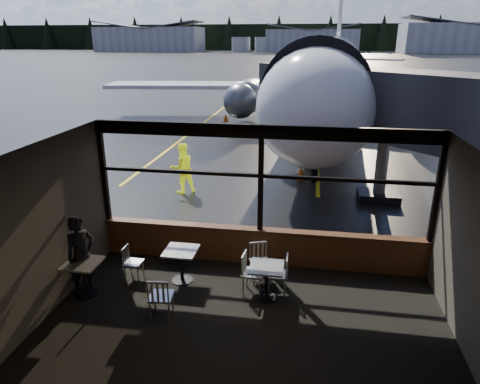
% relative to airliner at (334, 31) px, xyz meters
% --- Properties ---
extents(ground_plane, '(520.00, 520.00, 0.00)m').
position_rel_airliner_xyz_m(ground_plane, '(-2.25, 100.51, -5.76)').
color(ground_plane, black).
rests_on(ground_plane, ground).
extents(carpet_floor, '(8.00, 6.00, 0.01)m').
position_rel_airliner_xyz_m(carpet_floor, '(-2.25, -22.49, -5.75)').
color(carpet_floor, black).
rests_on(carpet_floor, ground).
extents(ceiling, '(8.00, 6.00, 0.04)m').
position_rel_airliner_xyz_m(ceiling, '(-2.25, -22.49, -2.26)').
color(ceiling, '#38332D').
rests_on(ceiling, ground).
extents(wall_left, '(0.04, 6.00, 3.50)m').
position_rel_airliner_xyz_m(wall_left, '(-6.25, -22.49, -4.01)').
color(wall_left, '#514A41').
rests_on(wall_left, ground).
extents(window_sill, '(8.00, 0.28, 0.90)m').
position_rel_airliner_xyz_m(window_sill, '(-2.25, -19.49, -5.31)').
color(window_sill, '#4D2917').
rests_on(window_sill, ground).
extents(window_header, '(8.00, 0.18, 0.30)m').
position_rel_airliner_xyz_m(window_header, '(-2.25, -19.49, -2.41)').
color(window_header, black).
rests_on(window_header, ground).
extents(mullion_left, '(0.12, 0.12, 2.60)m').
position_rel_airliner_xyz_m(mullion_left, '(-6.20, -19.49, -3.56)').
color(mullion_left, black).
rests_on(mullion_left, ground).
extents(mullion_centre, '(0.12, 0.12, 2.60)m').
position_rel_airliner_xyz_m(mullion_centre, '(-2.25, -19.49, -3.56)').
color(mullion_centre, black).
rests_on(mullion_centre, ground).
extents(mullion_right, '(0.12, 0.12, 2.60)m').
position_rel_airliner_xyz_m(mullion_right, '(1.70, -19.49, -3.56)').
color(mullion_right, black).
rests_on(mullion_right, ground).
extents(window_transom, '(8.00, 0.10, 0.08)m').
position_rel_airliner_xyz_m(window_transom, '(-2.25, -19.49, -3.46)').
color(window_transom, black).
rests_on(window_transom, ground).
extents(airliner, '(33.95, 39.78, 11.51)m').
position_rel_airliner_xyz_m(airliner, '(0.00, 0.00, 0.00)').
color(airliner, white).
rests_on(airliner, ground_plane).
extents(jet_bridge, '(8.34, 10.20, 4.45)m').
position_rel_airliner_xyz_m(jet_bridge, '(1.35, -13.99, -3.53)').
color(jet_bridge, '#2B2A2D').
rests_on(jet_bridge, ground_plane).
extents(cafe_table_near, '(0.71, 0.71, 0.79)m').
position_rel_airliner_xyz_m(cafe_table_near, '(-1.92, -21.03, -5.36)').
color(cafe_table_near, '#A29B94').
rests_on(cafe_table_near, carpet_floor).
extents(cafe_table_mid, '(0.73, 0.73, 0.81)m').
position_rel_airliner_xyz_m(cafe_table_mid, '(-3.92, -20.65, -5.35)').
color(cafe_table_mid, gray).
rests_on(cafe_table_mid, carpet_floor).
extents(cafe_table_left, '(0.73, 0.73, 0.80)m').
position_rel_airliner_xyz_m(cafe_table_left, '(-5.85, -21.54, -5.35)').
color(cafe_table_left, gray).
rests_on(cafe_table_left, carpet_floor).
extents(chair_near_e, '(0.51, 0.51, 0.92)m').
position_rel_airliner_xyz_m(chair_near_e, '(-1.71, -20.79, -5.29)').
color(chair_near_e, beige).
rests_on(chair_near_e, carpet_floor).
extents(chair_near_w, '(0.56, 0.56, 0.96)m').
position_rel_airliner_xyz_m(chair_near_w, '(-2.23, -20.86, -5.28)').
color(chair_near_w, beige).
rests_on(chair_near_w, carpet_floor).
extents(chair_near_n, '(0.64, 0.64, 0.92)m').
position_rel_airliner_xyz_m(chair_near_n, '(-2.14, -20.35, -5.30)').
color(chair_near_n, '#AFAB9E').
rests_on(chair_near_n, carpet_floor).
extents(chair_mid_s, '(0.58, 0.58, 0.97)m').
position_rel_airliner_xyz_m(chair_mid_s, '(-3.92, -22.05, -5.27)').
color(chair_mid_s, beige).
rests_on(chair_mid_s, carpet_floor).
extents(chair_mid_w, '(0.46, 0.46, 0.83)m').
position_rel_airliner_xyz_m(chair_mid_w, '(-5.06, -20.73, -5.34)').
color(chair_mid_w, '#B8B3A6').
rests_on(chair_mid_w, carpet_floor).
extents(passenger, '(0.72, 0.78, 1.79)m').
position_rel_airliner_xyz_m(passenger, '(-5.95, -21.38, -4.86)').
color(passenger, black).
rests_on(passenger, carpet_floor).
extents(ground_crew, '(1.13, 1.09, 1.83)m').
position_rel_airliner_xyz_m(ground_crew, '(-5.66, -14.68, -4.84)').
color(ground_crew, '#BFF219').
rests_on(ground_crew, ground_plane).
extents(cone_nose, '(0.36, 0.36, 0.49)m').
position_rel_airliner_xyz_m(cone_nose, '(-1.10, -10.70, -5.51)').
color(cone_nose, '#E16407').
rests_on(cone_nose, ground_plane).
extents(cone_wing, '(0.36, 0.36, 0.50)m').
position_rel_airliner_xyz_m(cone_wing, '(-6.90, -0.28, -5.50)').
color(cone_wing, '#F84B07').
rests_on(cone_wing, ground_plane).
extents(hangar_left, '(45.00, 18.00, 11.00)m').
position_rel_airliner_xyz_m(hangar_left, '(-72.25, 160.51, -0.26)').
color(hangar_left, silver).
rests_on(hangar_left, ground_plane).
extents(hangar_mid, '(38.00, 15.00, 10.00)m').
position_rel_airliner_xyz_m(hangar_mid, '(-2.25, 165.51, -0.76)').
color(hangar_mid, silver).
rests_on(hangar_mid, ground_plane).
extents(hangar_right, '(50.00, 20.00, 12.00)m').
position_rel_airliner_xyz_m(hangar_right, '(57.75, 158.51, 0.24)').
color(hangar_right, silver).
rests_on(hangar_right, ground_plane).
extents(fuel_tank_a, '(8.00, 8.00, 6.00)m').
position_rel_airliner_xyz_m(fuel_tank_a, '(-32.25, 162.51, -2.76)').
color(fuel_tank_a, silver).
rests_on(fuel_tank_a, ground_plane).
extents(fuel_tank_b, '(8.00, 8.00, 6.00)m').
position_rel_airliner_xyz_m(fuel_tank_b, '(-22.25, 162.51, -2.76)').
color(fuel_tank_b, silver).
rests_on(fuel_tank_b, ground_plane).
extents(fuel_tank_c, '(8.00, 8.00, 6.00)m').
position_rel_airliner_xyz_m(fuel_tank_c, '(-12.25, 162.51, -2.76)').
color(fuel_tank_c, silver).
rests_on(fuel_tank_c, ground_plane).
extents(treeline, '(360.00, 3.00, 12.00)m').
position_rel_airliner_xyz_m(treeline, '(-2.25, 190.51, 0.24)').
color(treeline, black).
rests_on(treeline, ground_plane).
extents(cone_extra, '(0.39, 0.39, 0.54)m').
position_rel_airliner_xyz_m(cone_extra, '(-1.43, -12.47, -5.48)').
color(cone_extra, '#DF6407').
rests_on(cone_extra, ground_plane).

